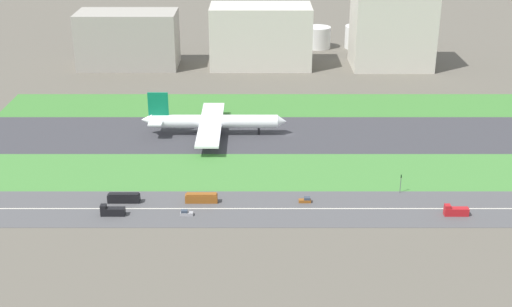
# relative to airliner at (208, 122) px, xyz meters

# --- Properties ---
(ground_plane) EXTENTS (800.00, 800.00, 0.00)m
(ground_plane) POSITION_rel_airliner_xyz_m (34.29, -0.00, -6.23)
(ground_plane) COLOR #5B564C
(runway) EXTENTS (280.00, 46.00, 0.10)m
(runway) POSITION_rel_airliner_xyz_m (34.29, -0.00, -6.18)
(runway) COLOR #38383D
(runway) RESTS_ON ground_plane
(grass_median_north) EXTENTS (280.00, 36.00, 0.10)m
(grass_median_north) POSITION_rel_airliner_xyz_m (34.29, 41.00, -6.18)
(grass_median_north) COLOR #3D7A33
(grass_median_north) RESTS_ON ground_plane
(grass_median_south) EXTENTS (280.00, 36.00, 0.10)m
(grass_median_south) POSITION_rel_airliner_xyz_m (34.29, -41.00, -6.18)
(grass_median_south) COLOR #427F38
(grass_median_south) RESTS_ON ground_plane
(highway) EXTENTS (280.00, 28.00, 0.10)m
(highway) POSITION_rel_airliner_xyz_m (34.29, -73.00, -6.18)
(highway) COLOR #4C4C4F
(highway) RESTS_ON ground_plane
(highway_centerline) EXTENTS (266.00, 0.50, 0.01)m
(highway_centerline) POSITION_rel_airliner_xyz_m (34.29, -73.00, -6.13)
(highway_centerline) COLOR silver
(highway_centerline) RESTS_ON highway
(airliner) EXTENTS (65.00, 56.00, 19.70)m
(airliner) POSITION_rel_airliner_xyz_m (0.00, 0.00, 0.00)
(airliner) COLOR white
(airliner) RESTS_ON runway
(bus_0) EXTENTS (11.60, 2.50, 3.50)m
(bus_0) POSITION_rel_airliner_xyz_m (-27.60, -68.00, -4.41)
(bus_0) COLOR black
(bus_0) RESTS_ON highway
(truck_2) EXTENTS (8.40, 2.50, 4.00)m
(truck_2) POSITION_rel_airliner_xyz_m (89.23, -78.00, -4.56)
(truck_2) COLOR #B2191E
(truck_2) RESTS_ON highway
(truck_0) EXTENTS (8.40, 2.50, 4.00)m
(truck_0) POSITION_rel_airliner_xyz_m (-29.92, -78.00, -4.56)
(truck_0) COLOR black
(truck_0) RESTS_ON highway
(car_0) EXTENTS (4.40, 1.80, 2.00)m
(car_0) POSITION_rel_airliner_xyz_m (-4.29, -78.00, -5.31)
(car_0) COLOR #99999E
(car_0) RESTS_ON highway
(bus_1) EXTENTS (11.60, 2.50, 3.50)m
(bus_1) POSITION_rel_airliner_xyz_m (0.35, -68.00, -4.41)
(bus_1) COLOR brown
(bus_1) RESTS_ON highway
(car_1) EXTENTS (4.40, 1.80, 2.00)m
(car_1) POSITION_rel_airliner_xyz_m (37.84, -68.00, -5.31)
(car_1) COLOR brown
(car_1) RESTS_ON highway
(traffic_light) EXTENTS (0.36, 0.50, 7.20)m
(traffic_light) POSITION_rel_airliner_xyz_m (73.45, -60.01, -1.94)
(traffic_light) COLOR #4C4C51
(traffic_light) RESTS_ON highway
(terminal_building) EXTENTS (58.25, 28.95, 32.67)m
(terminal_building) POSITION_rel_airliner_xyz_m (-55.71, 114.00, 10.10)
(terminal_building) COLOR #9E998E
(terminal_building) RESTS_ON ground_plane
(hangar_building) EXTENTS (59.22, 29.96, 36.35)m
(hangar_building) POSITION_rel_airliner_xyz_m (22.77, 114.00, 11.94)
(hangar_building) COLOR beige
(hangar_building) RESTS_ON ground_plane
(office_tower) EXTENTS (46.49, 33.44, 46.69)m
(office_tower) POSITION_rel_airliner_xyz_m (100.18, 114.00, 17.11)
(office_tower) COLOR beige
(office_tower) RESTS_ON ground_plane
(fuel_tank_west) EXTENTS (16.48, 16.48, 13.87)m
(fuel_tank_west) POSITION_rel_airliner_xyz_m (60.69, 159.00, 0.70)
(fuel_tank_west) COLOR silver
(fuel_tank_west) RESTS_ON ground_plane
(fuel_tank_centre) EXTENTS (19.44, 19.44, 14.49)m
(fuel_tank_centre) POSITION_rel_airliner_xyz_m (88.07, 159.00, 1.01)
(fuel_tank_centre) COLOR silver
(fuel_tank_centre) RESTS_ON ground_plane
(fuel_tank_east) EXTENTS (23.86, 23.86, 15.98)m
(fuel_tank_east) POSITION_rel_airliner_xyz_m (120.22, 159.00, 1.76)
(fuel_tank_east) COLOR silver
(fuel_tank_east) RESTS_ON ground_plane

